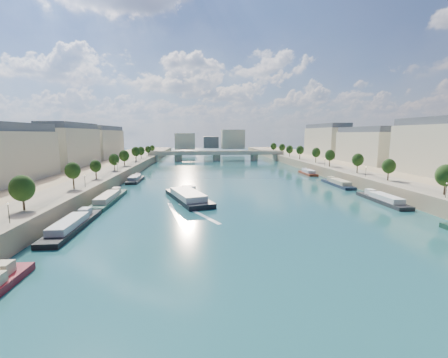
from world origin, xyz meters
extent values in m
plane|color=#0C2C34|center=(0.00, 100.00, 0.00)|extent=(700.00, 700.00, 0.00)
cube|color=#9E8460|center=(-72.00, 100.00, 2.50)|extent=(44.00, 520.00, 5.00)
cube|color=#9E8460|center=(72.00, 100.00, 2.50)|extent=(44.00, 520.00, 5.00)
cube|color=gray|center=(-57.00, 100.00, 5.05)|extent=(14.00, 520.00, 0.10)
cube|color=gray|center=(57.00, 100.00, 5.05)|extent=(14.00, 520.00, 0.10)
cylinder|color=#382B1E|center=(-55.00, 42.00, 6.91)|extent=(0.50, 0.50, 3.82)
ellipsoid|color=#173210|center=(-55.00, 42.00, 10.50)|extent=(4.80, 4.80, 5.52)
cylinder|color=#382B1E|center=(-55.00, 66.00, 6.91)|extent=(0.50, 0.50, 3.82)
ellipsoid|color=#173210|center=(-55.00, 66.00, 10.50)|extent=(4.80, 4.80, 5.52)
cylinder|color=#382B1E|center=(-55.00, 90.00, 6.91)|extent=(0.50, 0.50, 3.82)
ellipsoid|color=#173210|center=(-55.00, 90.00, 10.50)|extent=(4.80, 4.80, 5.52)
cylinder|color=#382B1E|center=(-55.00, 114.00, 6.91)|extent=(0.50, 0.50, 3.82)
ellipsoid|color=#173210|center=(-55.00, 114.00, 10.50)|extent=(4.80, 4.80, 5.52)
cylinder|color=#382B1E|center=(-55.00, 138.00, 6.91)|extent=(0.50, 0.50, 3.82)
ellipsoid|color=#173210|center=(-55.00, 138.00, 10.50)|extent=(4.80, 4.80, 5.52)
cylinder|color=#382B1E|center=(-55.00, 162.00, 6.91)|extent=(0.50, 0.50, 3.82)
ellipsoid|color=#173210|center=(-55.00, 162.00, 10.50)|extent=(4.80, 4.80, 5.52)
cylinder|color=#382B1E|center=(-55.00, 186.00, 6.91)|extent=(0.50, 0.50, 3.82)
ellipsoid|color=#173210|center=(-55.00, 186.00, 10.50)|extent=(4.80, 4.80, 5.52)
cylinder|color=#382B1E|center=(-55.00, 210.00, 6.91)|extent=(0.50, 0.50, 3.82)
ellipsoid|color=#173210|center=(-55.00, 210.00, 10.50)|extent=(4.80, 4.80, 5.52)
cylinder|color=#382B1E|center=(-55.00, 234.00, 6.91)|extent=(0.50, 0.50, 3.82)
ellipsoid|color=#173210|center=(-55.00, 234.00, 10.50)|extent=(4.80, 4.80, 5.52)
cylinder|color=#382B1E|center=(55.00, 50.00, 6.91)|extent=(0.50, 0.50, 3.82)
ellipsoid|color=#173210|center=(55.00, 50.00, 10.50)|extent=(4.80, 4.80, 5.52)
cylinder|color=#382B1E|center=(55.00, 74.00, 6.91)|extent=(0.50, 0.50, 3.82)
ellipsoid|color=#173210|center=(55.00, 74.00, 10.50)|extent=(4.80, 4.80, 5.52)
cylinder|color=#382B1E|center=(55.00, 98.00, 6.91)|extent=(0.50, 0.50, 3.82)
ellipsoid|color=#173210|center=(55.00, 98.00, 10.50)|extent=(4.80, 4.80, 5.52)
cylinder|color=#382B1E|center=(55.00, 122.00, 6.91)|extent=(0.50, 0.50, 3.82)
ellipsoid|color=#173210|center=(55.00, 122.00, 10.50)|extent=(4.80, 4.80, 5.52)
cylinder|color=#382B1E|center=(55.00, 146.00, 6.91)|extent=(0.50, 0.50, 3.82)
ellipsoid|color=#173210|center=(55.00, 146.00, 10.50)|extent=(4.80, 4.80, 5.52)
cylinder|color=#382B1E|center=(55.00, 170.00, 6.91)|extent=(0.50, 0.50, 3.82)
ellipsoid|color=#173210|center=(55.00, 170.00, 10.50)|extent=(4.80, 4.80, 5.52)
cylinder|color=#382B1E|center=(55.00, 194.00, 6.91)|extent=(0.50, 0.50, 3.82)
ellipsoid|color=#173210|center=(55.00, 194.00, 10.50)|extent=(4.80, 4.80, 5.52)
cylinder|color=#382B1E|center=(55.00, 218.00, 6.91)|extent=(0.50, 0.50, 3.82)
ellipsoid|color=#173210|center=(55.00, 218.00, 10.50)|extent=(4.80, 4.80, 5.52)
cylinder|color=#382B1E|center=(55.00, 242.00, 6.91)|extent=(0.50, 0.50, 3.82)
ellipsoid|color=#173210|center=(55.00, 242.00, 10.50)|extent=(4.80, 4.80, 5.52)
cylinder|color=black|center=(-52.50, 30.00, 7.00)|extent=(0.14, 0.14, 4.00)
sphere|color=#FFE5B2|center=(-52.50, 30.00, 9.10)|extent=(0.36, 0.36, 0.36)
cylinder|color=black|center=(-52.50, 70.00, 7.00)|extent=(0.14, 0.14, 4.00)
sphere|color=#FFE5B2|center=(-52.50, 70.00, 9.10)|extent=(0.36, 0.36, 0.36)
cylinder|color=black|center=(-52.50, 110.00, 7.00)|extent=(0.14, 0.14, 4.00)
sphere|color=#FFE5B2|center=(-52.50, 110.00, 9.10)|extent=(0.36, 0.36, 0.36)
cylinder|color=black|center=(-52.50, 150.00, 7.00)|extent=(0.14, 0.14, 4.00)
sphere|color=#FFE5B2|center=(-52.50, 150.00, 9.10)|extent=(0.36, 0.36, 0.36)
cylinder|color=black|center=(-52.50, 190.00, 7.00)|extent=(0.14, 0.14, 4.00)
sphere|color=#FFE5B2|center=(-52.50, 190.00, 9.10)|extent=(0.36, 0.36, 0.36)
cylinder|color=black|center=(52.50, 45.00, 7.00)|extent=(0.14, 0.14, 4.00)
sphere|color=#FFE5B2|center=(52.50, 45.00, 9.10)|extent=(0.36, 0.36, 0.36)
cylinder|color=black|center=(52.50, 85.00, 7.00)|extent=(0.14, 0.14, 4.00)
sphere|color=#FFE5B2|center=(52.50, 85.00, 9.10)|extent=(0.36, 0.36, 0.36)
cylinder|color=black|center=(52.50, 125.00, 7.00)|extent=(0.14, 0.14, 4.00)
sphere|color=#FFE5B2|center=(52.50, 125.00, 9.10)|extent=(0.36, 0.36, 0.36)
cylinder|color=black|center=(52.50, 165.00, 7.00)|extent=(0.14, 0.14, 4.00)
sphere|color=#FFE5B2|center=(52.50, 165.00, 9.10)|extent=(0.36, 0.36, 0.36)
cylinder|color=black|center=(52.50, 205.00, 7.00)|extent=(0.14, 0.14, 4.00)
sphere|color=#FFE5B2|center=(52.50, 205.00, 9.10)|extent=(0.36, 0.36, 0.36)
cube|color=beige|center=(-85.00, 83.00, 15.00)|extent=(16.00, 52.00, 20.00)
cube|color=beige|center=(-85.00, 141.00, 15.00)|extent=(16.00, 52.00, 20.00)
cube|color=#474C54|center=(-85.00, 141.00, 26.60)|extent=(14.72, 50.44, 3.20)
cube|color=beige|center=(-85.00, 199.00, 15.00)|extent=(16.00, 52.00, 20.00)
cube|color=#474C54|center=(-85.00, 199.00, 26.60)|extent=(14.72, 50.44, 3.20)
cube|color=beige|center=(85.00, 83.00, 15.00)|extent=(16.00, 52.00, 20.00)
cube|color=beige|center=(85.00, 141.00, 15.00)|extent=(16.00, 52.00, 20.00)
cube|color=#474C54|center=(85.00, 141.00, 26.60)|extent=(14.72, 50.44, 3.20)
cube|color=beige|center=(85.00, 199.00, 15.00)|extent=(16.00, 52.00, 20.00)
cube|color=#474C54|center=(85.00, 199.00, 26.60)|extent=(14.72, 50.44, 3.20)
cube|color=beige|center=(-30.00, 310.00, 14.00)|extent=(22.00, 18.00, 18.00)
cube|color=beige|center=(25.00, 320.00, 16.00)|extent=(26.00, 20.00, 22.00)
cube|color=#474C54|center=(0.00, 335.00, 12.00)|extent=(18.00, 16.00, 14.00)
cube|color=#C1B79E|center=(0.00, 220.93, 6.20)|extent=(112.00, 11.00, 2.20)
cube|color=#C1B79E|center=(0.00, 215.93, 7.70)|extent=(112.00, 0.80, 0.90)
cube|color=#C1B79E|center=(0.00, 225.93, 7.70)|extent=(112.00, 0.80, 0.90)
cylinder|color=#C1B79E|center=(-32.00, 220.93, 2.50)|extent=(6.40, 6.40, 5.00)
cylinder|color=#C1B79E|center=(0.00, 220.93, 2.50)|extent=(6.40, 6.40, 5.00)
cylinder|color=#C1B79E|center=(32.00, 220.93, 2.50)|extent=(6.40, 6.40, 5.00)
cube|color=#C1B79E|center=(-52.00, 220.93, 2.50)|extent=(6.00, 12.00, 5.00)
cube|color=#C1B79E|center=(52.00, 220.93, 2.50)|extent=(6.00, 12.00, 5.00)
cube|color=black|center=(-19.04, 70.79, 0.48)|extent=(18.06, 31.34, 2.16)
cube|color=white|center=(-19.04, 68.37, 2.53)|extent=(13.13, 20.85, 1.94)
cube|color=white|center=(-19.04, 79.84, 2.46)|extent=(5.26, 4.84, 1.80)
cube|color=silver|center=(-22.24, 53.79, 0.02)|extent=(6.66, 25.67, 0.04)
cube|color=silver|center=(-15.84, 53.79, 0.02)|extent=(12.55, 23.86, 0.04)
cube|color=#B7AD89|center=(-45.50, 15.85, 2.10)|extent=(2.50, 2.49, 1.80)
cube|color=black|center=(-45.50, 41.77, 0.30)|extent=(5.00, 27.12, 1.80)
cube|color=#B6BBC3|center=(-45.50, 39.60, 2.00)|extent=(4.10, 14.92, 1.60)
cube|color=#B6BBC3|center=(-45.50, 49.90, 2.10)|extent=(2.50, 3.25, 1.80)
cube|color=#194033|center=(-45.50, 71.55, 0.30)|extent=(5.00, 30.09, 1.80)
cube|color=beige|center=(-45.50, 69.15, 2.00)|extent=(4.10, 16.55, 1.60)
cube|color=beige|center=(-45.50, 80.58, 2.10)|extent=(2.50, 3.61, 1.80)
cube|color=black|center=(-45.50, 114.15, 0.30)|extent=(5.00, 20.62, 1.80)
cube|color=gray|center=(-45.50, 112.50, 2.00)|extent=(4.10, 11.34, 1.60)
cube|color=gray|center=(-45.50, 120.33, 2.10)|extent=(2.50, 2.47, 1.80)
cube|color=#232325|center=(45.50, 62.17, 0.30)|extent=(5.00, 24.39, 1.80)
cube|color=white|center=(45.50, 60.21, 2.00)|extent=(4.10, 13.41, 1.60)
cube|color=white|center=(45.50, 69.48, 2.10)|extent=(2.50, 2.93, 1.80)
cube|color=#172233|center=(45.50, 94.41, 0.30)|extent=(5.00, 23.68, 1.80)
cube|color=#C0B590|center=(45.50, 92.51, 2.00)|extent=(4.10, 13.02, 1.60)
cube|color=#C0B590|center=(45.50, 101.51, 2.10)|extent=(2.50, 2.84, 1.80)
cube|color=maroon|center=(45.50, 130.80, 0.30)|extent=(5.00, 18.69, 1.80)
cube|color=#B8BDC5|center=(45.50, 129.31, 2.00)|extent=(4.10, 10.28, 1.60)
cube|color=#B8BDC5|center=(45.50, 136.41, 2.10)|extent=(2.50, 2.24, 1.80)
camera|label=1|loc=(-15.29, -30.28, 22.61)|focal=24.00mm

